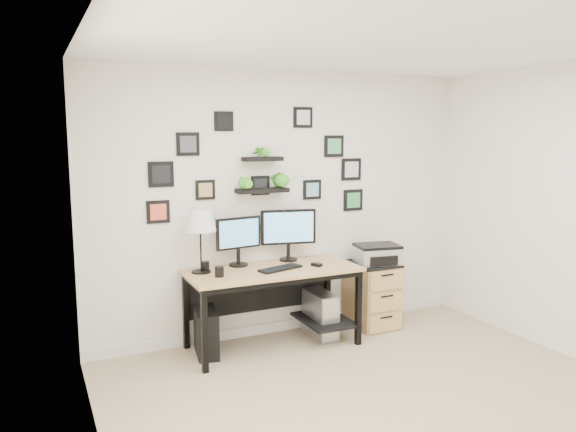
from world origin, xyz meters
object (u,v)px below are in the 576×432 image
desk (275,280)px  file_cabinet (372,294)px  monitor_left (238,238)px  pc_tower_black (206,332)px  monitor_right (288,231)px  printer (377,254)px  pc_tower_grey (321,314)px  mug (219,272)px  table_lamp (200,222)px

desk → file_cabinet: bearing=3.0°
desk → monitor_left: 0.52m
pc_tower_black → file_cabinet: size_ratio=0.62×
monitor_right → printer: size_ratio=1.13×
pc_tower_black → desk: bearing=6.1°
file_cabinet → printer: bearing=-53.9°
pc_tower_black → file_cabinet: bearing=10.2°
pc_tower_black → monitor_left: bearing=32.4°
pc_tower_black → printer: 1.90m
desk → pc_tower_grey: desk is taller
desk → pc_tower_grey: (0.50, 0.02, -0.40)m
monitor_left → pc_tower_black: (-0.38, -0.16, -0.81)m
pc_tower_black → printer: bearing=9.0°
mug → table_lamp: bearing=114.7°
monitor_right → file_cabinet: bearing=-9.1°
monitor_left → file_cabinet: size_ratio=0.69×
mug → printer: printer is taller
file_cabinet → printer: 0.44m
pc_tower_black → file_cabinet: 1.79m
table_lamp → pc_tower_grey: 1.54m
table_lamp → pc_tower_black: (0.01, -0.06, -1.00)m
pc_tower_grey → monitor_right: bearing=145.2°
mug → desk: bearing=11.1°
desk → pc_tower_grey: 0.64m
monitor_right → table_lamp: size_ratio=0.94×
file_cabinet → mug: bearing=-174.3°
monitor_right → monitor_left: bearing=-179.9°
monitor_left → pc_tower_black: bearing=-157.2°
table_lamp → mug: table_lamp is taller
pc_tower_black → printer: (1.82, -0.02, 0.56)m
desk → table_lamp: 0.90m
desk → monitor_right: bearing=40.3°
monitor_left → monitor_right: 0.52m
monitor_right → pc_tower_grey: (0.26, -0.18, -0.83)m
monitor_right → table_lamp: table_lamp is taller
monitor_right → pc_tower_grey: 0.89m
desk → printer: printer is taller
monitor_right → file_cabinet: (0.89, -0.14, -0.72)m
mug → pc_tower_grey: (1.08, 0.13, -0.57)m
desk → mug: bearing=-168.9°
table_lamp → mug: size_ratio=6.44×
table_lamp → mug: bearing=-65.3°
monitor_right → pc_tower_grey: monitor_right is taller
mug → pc_tower_grey: size_ratio=0.20×
monitor_left → mug: size_ratio=5.19×
pc_tower_black → pc_tower_grey: size_ratio=0.92×
monitor_left → mug: monitor_left is taller
monitor_left → monitor_right: monitor_right is taller
mug → pc_tower_black: (-0.09, 0.15, -0.59)m
desk → printer: 1.16m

